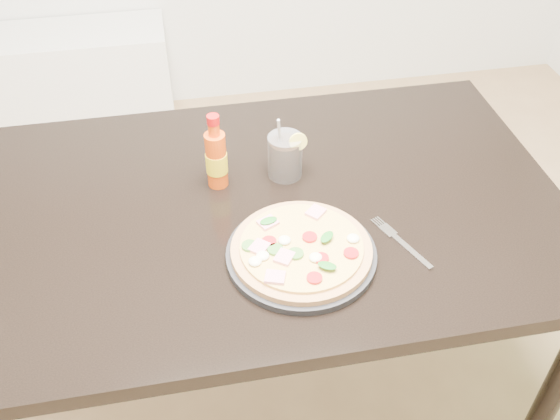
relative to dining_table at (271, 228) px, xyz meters
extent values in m
cube|color=black|center=(0.00, 0.00, 0.06)|extent=(1.40, 0.90, 0.04)
cylinder|color=black|center=(0.64, -0.39, -0.31)|extent=(0.06, 0.06, 0.71)
cylinder|color=black|center=(-0.64, 0.39, -0.31)|extent=(0.06, 0.06, 0.71)
cylinder|color=black|center=(0.64, 0.39, -0.31)|extent=(0.06, 0.06, 0.71)
cylinder|color=black|center=(0.03, -0.19, 0.09)|extent=(0.32, 0.32, 0.02)
cylinder|color=tan|center=(0.03, -0.19, 0.11)|extent=(0.30, 0.30, 0.01)
cylinder|color=#E5CF63|center=(0.03, -0.19, 0.12)|extent=(0.26, 0.26, 0.01)
cube|color=pink|center=(-0.06, -0.18, 0.12)|extent=(0.05, 0.05, 0.01)
cube|color=pink|center=(-0.01, -0.22, 0.12)|extent=(0.05, 0.05, 0.01)
cube|color=pink|center=(0.09, -0.10, 0.12)|extent=(0.05, 0.05, 0.01)
cube|color=pink|center=(-0.04, -0.27, 0.12)|extent=(0.05, 0.05, 0.01)
cube|color=pink|center=(-0.03, -0.11, 0.12)|extent=(0.05, 0.05, 0.01)
cylinder|color=red|center=(0.06, -0.24, 0.12)|extent=(0.03, 0.03, 0.01)
cylinder|color=red|center=(0.04, -0.29, 0.12)|extent=(0.03, 0.03, 0.01)
cylinder|color=red|center=(0.05, -0.17, 0.12)|extent=(0.03, 0.03, 0.01)
cylinder|color=red|center=(0.13, -0.24, 0.12)|extent=(0.03, 0.03, 0.01)
cylinder|color=red|center=(-0.03, -0.17, 0.12)|extent=(0.03, 0.03, 0.01)
cylinder|color=#3E7C29|center=(-0.08, -0.18, 0.12)|extent=(0.03, 0.03, 0.01)
cylinder|color=#3E7C29|center=(0.01, -0.22, 0.12)|extent=(0.03, 0.03, 0.01)
cylinder|color=#3E7C29|center=(-0.02, -0.20, 0.12)|extent=(0.03, 0.03, 0.01)
ellipsoid|color=white|center=(-0.05, -0.21, 0.12)|extent=(0.03, 0.03, 0.01)
ellipsoid|color=white|center=(-0.07, -0.22, 0.12)|extent=(0.03, 0.03, 0.01)
ellipsoid|color=white|center=(0.05, -0.24, 0.12)|extent=(0.03, 0.03, 0.01)
ellipsoid|color=white|center=(0.00, -0.17, 0.12)|extent=(0.03, 0.03, 0.01)
ellipsoid|color=white|center=(0.14, -0.20, 0.12)|extent=(0.03, 0.03, 0.01)
ellipsoid|color=#1B741C|center=(-0.02, -0.11, 0.13)|extent=(0.04, 0.03, 0.00)
ellipsoid|color=#1B741C|center=(0.07, -0.27, 0.13)|extent=(0.05, 0.04, 0.00)
ellipsoid|color=#1B741C|center=(0.09, -0.19, 0.13)|extent=(0.04, 0.04, 0.00)
cylinder|color=#DE480D|center=(-0.11, 0.09, 0.16)|extent=(0.05, 0.05, 0.15)
cylinder|color=yellow|center=(-0.11, 0.09, 0.15)|extent=(0.05, 0.05, 0.05)
cylinder|color=#DE480D|center=(-0.11, 0.09, 0.24)|extent=(0.03, 0.03, 0.03)
cylinder|color=red|center=(-0.11, 0.09, 0.27)|extent=(0.03, 0.03, 0.02)
cylinder|color=black|center=(0.05, 0.10, 0.13)|extent=(0.08, 0.08, 0.10)
cylinder|color=silver|center=(0.05, 0.10, 0.14)|extent=(0.09, 0.09, 0.11)
cylinder|color=#F2E059|center=(0.08, 0.08, 0.19)|extent=(0.04, 0.01, 0.04)
cylinder|color=#B2B2B7|center=(0.04, 0.11, 0.17)|extent=(0.03, 0.06, 0.17)
cube|color=silver|center=(0.27, -0.22, 0.09)|extent=(0.06, 0.12, 0.00)
cube|color=silver|center=(0.24, -0.15, 0.09)|extent=(0.04, 0.05, 0.00)
cube|color=silver|center=(0.22, -0.12, 0.09)|extent=(0.01, 0.03, 0.00)
cube|color=silver|center=(0.23, -0.12, 0.09)|extent=(0.01, 0.03, 0.00)
cube|color=silver|center=(0.23, -0.12, 0.09)|extent=(0.01, 0.03, 0.00)
cube|color=silver|center=(0.24, -0.11, 0.09)|extent=(0.01, 0.03, 0.00)
cube|color=white|center=(-0.91, 1.56, -0.42)|extent=(1.40, 0.34, 0.50)
camera|label=1|loc=(-0.19, -1.10, 1.05)|focal=40.00mm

